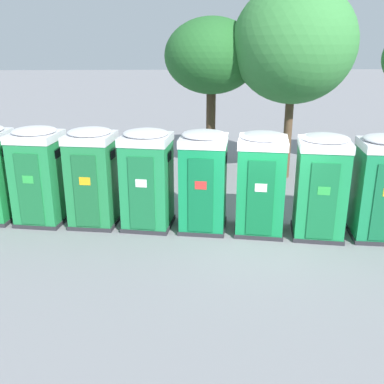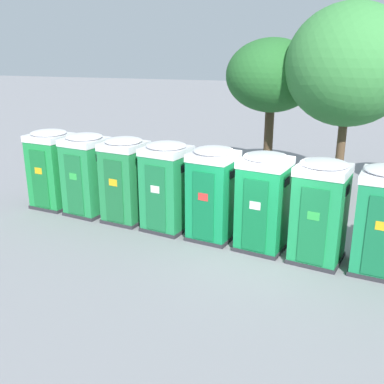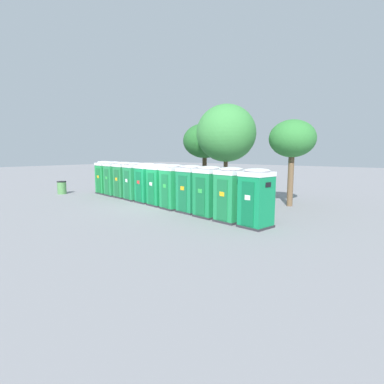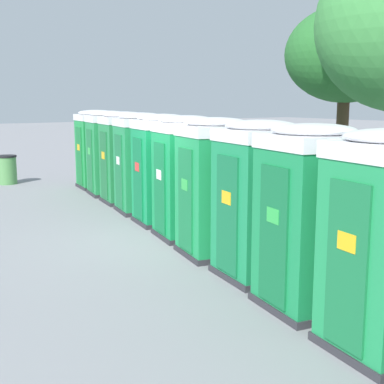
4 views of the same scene
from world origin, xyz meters
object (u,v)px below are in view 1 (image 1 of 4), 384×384
portapotty_5 (261,183)px  portapotty_6 (321,186)px  portapotty_1 (39,175)px  portapotty_3 (147,179)px  portapotty_7 (382,187)px  street_tree_1 (294,44)px  street_tree_2 (212,57)px  portapotty_2 (93,177)px  portapotty_4 (203,181)px

portapotty_5 → portapotty_6: 1.43m
portapotty_1 → portapotty_3: 2.85m
portapotty_5 → portapotty_7: bearing=-8.9°
street_tree_1 → portapotty_5: bearing=-110.9°
portapotty_6 → street_tree_2: size_ratio=0.47×
portapotty_5 → street_tree_2: bearing=98.1°
portapotty_1 → portapotty_6: same height
street_tree_2 → portapotty_2: bearing=-124.5°
portapotty_3 → portapotty_6: size_ratio=1.00×
portapotty_3 → portapotty_7: size_ratio=1.00×
portapotty_4 → portapotty_5: (1.41, -0.24, -0.00)m
portapotty_1 → portapotty_5: 5.71m
portapotty_1 → portapotty_5: (5.64, -0.86, 0.00)m
portapotty_4 → portapotty_6: (2.81, -0.52, -0.00)m
street_tree_2 → portapotty_1: bearing=-135.3°
portapotty_1 → portapotty_4: size_ratio=1.00×
portapotty_2 → portapotty_1: bearing=172.5°
portapotty_6 → portapotty_7: bearing=-6.4°
portapotty_2 → portapotty_6: bearing=-9.6°
portapotty_3 → portapotty_5: size_ratio=1.00×
street_tree_1 → street_tree_2: bearing=158.0°
portapotty_4 → street_tree_1: street_tree_1 is taller
portapotty_2 → portapotty_3: 1.43m
portapotty_2 → portapotty_4: bearing=-8.8°
portapotty_1 → portapotty_4: (4.24, -0.62, 0.00)m
portapotty_6 → portapotty_3: bearing=170.2°
portapotty_6 → street_tree_1: bearing=85.8°
portapotty_2 → portapotty_5: same height
portapotty_3 → street_tree_1: size_ratio=0.40×
portapotty_4 → portapotty_6: size_ratio=1.00×
portapotty_6 → portapotty_5: bearing=168.6°
portapotty_1 → portapotty_5: size_ratio=1.00×
portapotty_3 → portapotty_6: bearing=-9.8°
portapotty_7 → street_tree_1: street_tree_1 is taller
portapotty_4 → street_tree_1: (3.17, 4.38, 3.18)m
portapotty_1 → street_tree_1: 8.89m
portapotty_3 → street_tree_2: bearing=68.8°
portapotty_3 → street_tree_1: (4.58, 4.17, 3.18)m
portapotty_2 → portapotty_6: 5.71m
portapotty_1 → portapotty_4: bearing=-8.3°
portapotty_6 → street_tree_1: 5.85m
portapotty_1 → street_tree_1: size_ratio=0.40×
portapotty_3 → portapotty_7: bearing=-9.0°
portapotty_2 → portapotty_7: 7.14m
street_tree_1 → portapotty_7: bearing=-78.2°
portapotty_5 → portapotty_2: bearing=170.9°
portapotty_5 → portapotty_6: bearing=-11.4°
portapotty_3 → street_tree_2: 6.22m
portapotty_3 → street_tree_1: 6.96m
street_tree_1 → street_tree_2: size_ratio=1.19×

